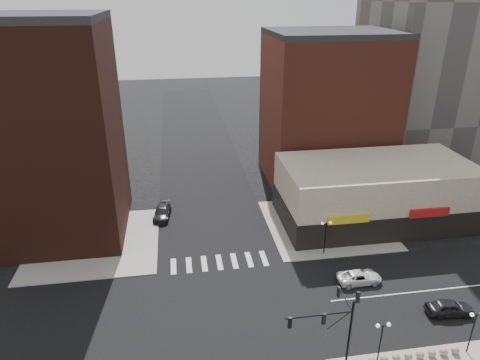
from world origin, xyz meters
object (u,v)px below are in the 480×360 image
object	(u,v)px
street_lamp_se_b	(475,322)
dark_sedan_east	(450,308)
street_lamp_se_a	(382,333)
dark_sedan_north	(162,212)
street_lamp_ne	(326,229)
traffic_signal	(337,320)
white_suv	(359,277)

from	to	relation	value
street_lamp_se_b	dark_sedan_east	bearing A→B (deg)	74.17
street_lamp_se_a	dark_sedan_north	size ratio (longest dim) A/B	0.83
street_lamp_se_a	street_lamp_ne	distance (m)	16.03
street_lamp_se_b	street_lamp_ne	world-z (taller)	same
traffic_signal	white_suv	bearing A→B (deg)	56.94
street_lamp_se_a	street_lamp_se_b	bearing A→B (deg)	0.00
street_lamp_se_b	white_suv	size ratio (longest dim) A/B	0.90
traffic_signal	white_suv	size ratio (longest dim) A/B	1.69
street_lamp_se_a	street_lamp_se_b	distance (m)	8.00
street_lamp_se_a	white_suv	xyz separation A→B (m)	(2.93, 10.45, -2.65)
traffic_signal	street_lamp_se_b	size ratio (longest dim) A/B	1.87
dark_sedan_east	street_lamp_se_b	bearing A→B (deg)	170.36
dark_sedan_north	traffic_signal	bearing A→B (deg)	-56.13
street_lamp_se_a	dark_sedan_east	bearing A→B (deg)	26.18
traffic_signal	dark_sedan_east	world-z (taller)	traffic_signal
street_lamp_ne	dark_sedan_east	bearing A→B (deg)	-54.03
street_lamp_se_b	dark_sedan_east	size ratio (longest dim) A/B	0.96
street_lamp_ne	dark_sedan_east	distance (m)	14.35
street_lamp_se_a	dark_sedan_north	bearing A→B (deg)	122.19
white_suv	street_lamp_se_a	bearing A→B (deg)	162.93
street_lamp_ne	white_suv	bearing A→B (deg)	-70.84
traffic_signal	street_lamp_se_b	xyz separation A→B (m)	(11.76, -0.17, -1.67)
traffic_signal	street_lamp_ne	xyz separation A→B (m)	(4.76, 15.83, -1.67)
street_lamp_se_a	street_lamp_ne	xyz separation A→B (m)	(1.00, 16.00, 0.00)
street_lamp_se_a	dark_sedan_north	distance (m)	32.95
dark_sedan_east	dark_sedan_north	xyz separation A→B (m)	(-26.80, 23.23, -0.02)
white_suv	dark_sedan_east	world-z (taller)	dark_sedan_east
street_lamp_se_b	street_lamp_ne	xyz separation A→B (m)	(-7.00, 16.00, 0.00)
street_lamp_se_b	white_suv	bearing A→B (deg)	115.89
street_lamp_se_a	dark_sedan_north	world-z (taller)	street_lamp_se_a
street_lamp_se_b	dark_sedan_east	distance (m)	5.39
street_lamp_se_b	dark_sedan_north	size ratio (longest dim) A/B	0.83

